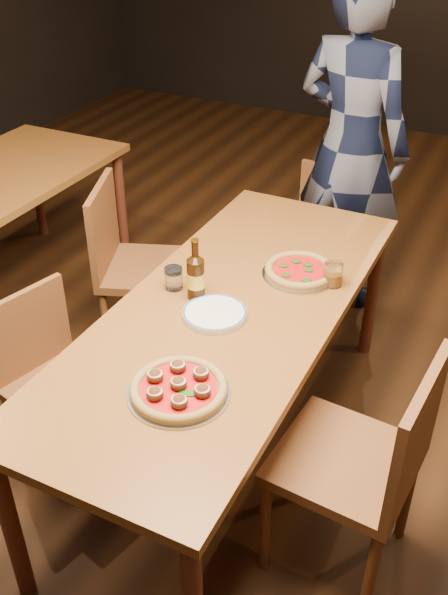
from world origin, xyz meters
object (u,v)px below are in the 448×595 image
at_px(chair_main_nw, 62,386).
at_px(chair_end, 316,239).
at_px(water_glass, 174,278).
at_px(chair_main_sw, 148,268).
at_px(table_main, 230,322).
at_px(chair_main_e, 345,459).
at_px(beer_bottle, 196,278).
at_px(pizza_meatball, 179,388).
at_px(diner, 351,145).
at_px(pizza_margherita, 300,271).
at_px(amber_glass, 333,274).
at_px(plate_stack, 215,314).

xyz_separation_m(chair_main_nw, chair_end, (0.50, 1.63, -0.00)).
xyz_separation_m(chair_main_nw, water_glass, (0.32, 0.38, 0.39)).
height_order(chair_main_sw, water_glass, chair_main_sw).
distance_m(chair_main_nw, chair_main_sw, 0.87).
distance_m(table_main, chair_main_e, 0.68).
distance_m(chair_main_sw, chair_main_e, 1.50).
distance_m(beer_bottle, water_glass, 0.12).
xyz_separation_m(pizza_meatball, diner, (-0.06, 1.96, 0.14)).
height_order(table_main, chair_end, chair_end).
distance_m(chair_main_nw, pizza_margherita, 1.07).
distance_m(chair_main_sw, beer_bottle, 0.83).
xyz_separation_m(chair_main_sw, amber_glass, (0.99, -0.17, 0.32)).
height_order(pizza_margherita, beer_bottle, beer_bottle).
distance_m(water_glass, diner, 1.45).
bearing_deg(water_glass, chair_main_sw, 132.71).
distance_m(table_main, chair_main_nw, 0.73).
relative_size(plate_stack, water_glass, 2.65).
bearing_deg(chair_main_sw, table_main, -146.78).
xyz_separation_m(pizza_margherita, diner, (-0.14, 1.11, 0.14)).
height_order(water_glass, diner, diner).
distance_m(amber_glass, diner, 1.16).
bearing_deg(chair_main_sw, chair_main_e, -143.30).
distance_m(chair_main_e, water_glass, 0.95).
bearing_deg(chair_main_e, table_main, -112.91).
relative_size(chair_main_e, plate_stack, 4.05).
bearing_deg(pizza_margherita, plate_stack, -112.98).
xyz_separation_m(chair_main_sw, chair_end, (0.62, 0.78, -0.07)).
bearing_deg(beer_bottle, chair_main_e, -22.44).
bearing_deg(pizza_meatball, water_glass, 121.25).
distance_m(chair_main_sw, water_glass, 0.72).
relative_size(chair_end, amber_glass, 8.47).
xyz_separation_m(chair_main_e, diner, (-0.57, 1.74, 0.43)).
bearing_deg(amber_glass, chair_end, 111.67).
bearing_deg(diner, chair_end, 75.80).
bearing_deg(pizza_margherita, diner, 97.27).
distance_m(table_main, chair_end, 1.30).
xyz_separation_m(chair_main_nw, beer_bottle, (0.43, 0.36, 0.43)).
bearing_deg(chair_end, pizza_meatball, -81.38).
xyz_separation_m(pizza_meatball, pizza_margherita, (0.09, 0.85, -0.00)).
bearing_deg(plate_stack, water_glass, 155.55).
bearing_deg(pizza_meatball, chair_main_sw, 127.03).
height_order(pizza_margherita, water_glass, water_glass).
height_order(pizza_meatball, plate_stack, pizza_meatball).
bearing_deg(diner, pizza_margherita, 111.98).
bearing_deg(chair_main_e, amber_glass, -151.29).
bearing_deg(table_main, chair_main_nw, -147.81).
xyz_separation_m(pizza_meatball, beer_bottle, (-0.21, 0.52, 0.07)).
bearing_deg(pizza_margherita, table_main, -115.15).
bearing_deg(diner, pizza_meatball, 106.33).
height_order(chair_end, pizza_meatball, chair_end).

